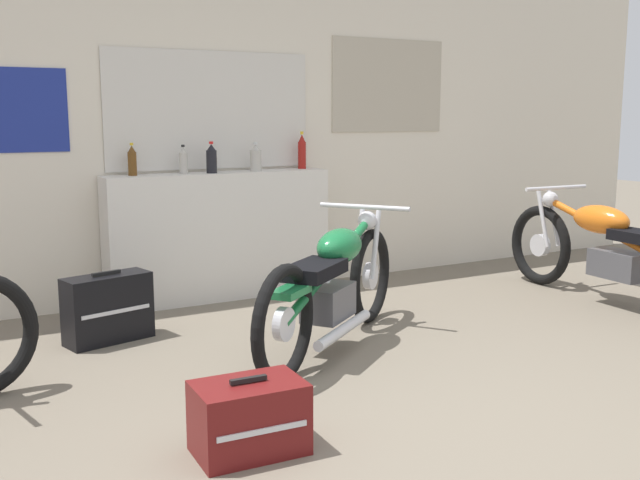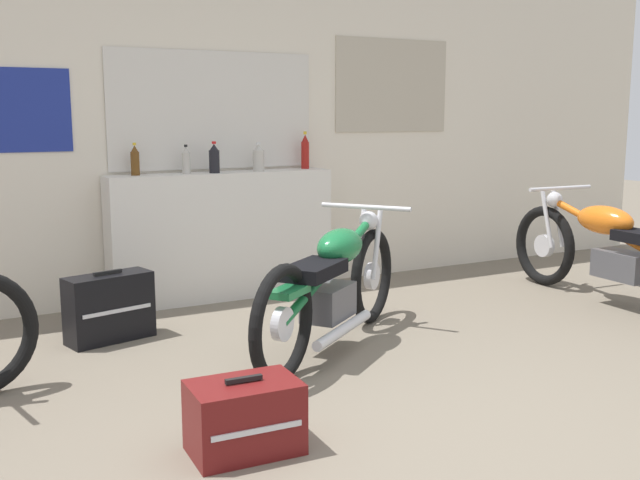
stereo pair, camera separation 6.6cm
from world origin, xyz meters
TOP-DOWN VIEW (x-y plane):
  - ground_plane at (0.00, 0.00)m, footprint 24.00×24.00m
  - wall_back at (0.01, 3.03)m, footprint 10.00×0.07m
  - sill_counter at (0.25, 2.85)m, footprint 1.79×0.28m
  - bottle_leftmost at (-0.42, 2.88)m, footprint 0.06×0.06m
  - bottle_left_center at (-0.04, 2.85)m, footprint 0.06×0.06m
  - bottle_center at (0.17, 2.81)m, footprint 0.08×0.08m
  - bottle_right_center at (0.55, 2.82)m, footprint 0.09×0.09m
  - bottle_rightmost at (1.00, 2.89)m, footprint 0.07×0.07m
  - motorcycle_orange at (2.78, 1.21)m, footprint 0.64×2.21m
  - motorcycle_green at (0.37, 1.30)m, footprint 1.65×1.24m
  - hard_case_black at (-0.82, 2.13)m, footprint 0.58×0.34m
  - hard_case_darkred at (-0.68, 0.22)m, footprint 0.48×0.33m

SIDE VIEW (x-z plane):
  - ground_plane at x=0.00m, z-range 0.00..0.00m
  - hard_case_darkred at x=-0.68m, z-range -0.01..0.33m
  - hard_case_black at x=-0.82m, z-range -0.01..0.45m
  - motorcycle_green at x=0.37m, z-range -0.01..0.84m
  - motorcycle_orange at x=2.78m, z-range -0.01..0.85m
  - sill_counter at x=0.25m, z-range 0.00..1.00m
  - bottle_left_center at x=-0.04m, z-range 0.99..1.21m
  - bottle_right_center at x=0.55m, z-range 0.99..1.21m
  - bottle_leftmost at x=-0.42m, z-range 0.99..1.23m
  - bottle_center at x=0.17m, z-range 0.99..1.23m
  - bottle_rightmost at x=1.00m, z-range 0.98..1.29m
  - wall_back at x=0.01m, z-range 0.00..2.80m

